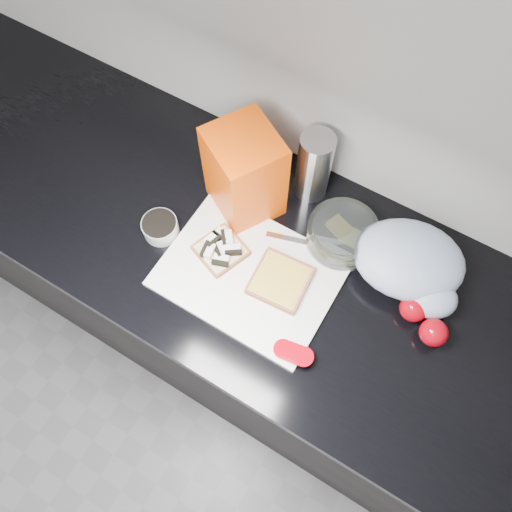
% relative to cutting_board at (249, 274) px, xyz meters
% --- Properties ---
extents(base_cabinet, '(3.50, 0.60, 0.86)m').
position_rel_cutting_board_xyz_m(base_cabinet, '(0.12, 0.06, -0.48)').
color(base_cabinet, black).
rests_on(base_cabinet, ground).
extents(countertop, '(3.50, 0.64, 0.04)m').
position_rel_cutting_board_xyz_m(countertop, '(0.12, 0.06, -0.03)').
color(countertop, black).
rests_on(countertop, base_cabinet).
extents(cutting_board, '(0.40, 0.30, 0.01)m').
position_rel_cutting_board_xyz_m(cutting_board, '(0.00, 0.00, 0.00)').
color(cutting_board, white).
rests_on(cutting_board, countertop).
extents(bread_left, '(0.14, 0.14, 0.03)m').
position_rel_cutting_board_xyz_m(bread_left, '(-0.09, 0.01, 0.02)').
color(bread_left, beige).
rests_on(bread_left, cutting_board).
extents(bread_right, '(0.14, 0.14, 0.02)m').
position_rel_cutting_board_xyz_m(bread_right, '(0.07, 0.02, 0.01)').
color(bread_right, beige).
rests_on(bread_right, cutting_board).
extents(tomato_slices, '(0.10, 0.06, 0.02)m').
position_rel_cutting_board_xyz_m(tomato_slices, '(0.18, -0.12, 0.02)').
color(tomato_slices, '#A1030F').
rests_on(tomato_slices, cutting_board).
extents(knife, '(0.18, 0.07, 0.01)m').
position_rel_cutting_board_xyz_m(knife, '(0.09, 0.14, 0.01)').
color(knife, '#B8B8BD').
rests_on(knife, cutting_board).
extents(seed_tub, '(0.09, 0.09, 0.04)m').
position_rel_cutting_board_xyz_m(seed_tub, '(-0.25, -0.01, 0.02)').
color(seed_tub, '#ACB1B2').
rests_on(seed_tub, countertop).
extents(tub_lid, '(0.13, 0.13, 0.01)m').
position_rel_cutting_board_xyz_m(tub_lid, '(-0.10, 0.18, -0.00)').
color(tub_lid, white).
rests_on(tub_lid, countertop).
extents(glass_bowl, '(0.17, 0.17, 0.07)m').
position_rel_cutting_board_xyz_m(glass_bowl, '(0.14, 0.19, 0.03)').
color(glass_bowl, silver).
rests_on(glass_bowl, countertop).
extents(bread_bag, '(0.21, 0.20, 0.24)m').
position_rel_cutting_board_xyz_m(bread_bag, '(-0.11, 0.17, 0.12)').
color(bread_bag, '#FF4304').
rests_on(bread_bag, countertop).
extents(steel_canister, '(0.08, 0.08, 0.20)m').
position_rel_cutting_board_xyz_m(steel_canister, '(0.01, 0.28, 0.09)').
color(steel_canister, silver).
rests_on(steel_canister, countertop).
extents(grocery_bag, '(0.30, 0.26, 0.11)m').
position_rel_cutting_board_xyz_m(grocery_bag, '(0.32, 0.19, 0.05)').
color(grocery_bag, '#ABBCD2').
rests_on(grocery_bag, countertop).
extents(whole_tomatoes, '(0.12, 0.09, 0.06)m').
position_rel_cutting_board_xyz_m(whole_tomatoes, '(0.39, 0.09, 0.03)').
color(whole_tomatoes, '#A1030F').
rests_on(whole_tomatoes, countertop).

